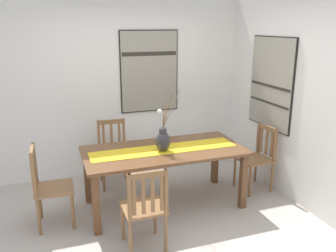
{
  "coord_description": "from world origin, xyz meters",
  "views": [
    {
      "loc": [
        -1.13,
        -3.36,
        2.23
      ],
      "look_at": [
        0.22,
        0.54,
        1.04
      ],
      "focal_mm": 37.82,
      "sensor_mm": 36.0,
      "label": 1
    }
  ],
  "objects_px": {
    "dining_table": "(164,157)",
    "centerpiece_vase": "(163,140)",
    "chair_3": "(113,152)",
    "painting_on_back_wall": "(149,71)",
    "painting_on_side_wall": "(271,83)",
    "chair_1": "(48,185)",
    "chair_0": "(145,207)",
    "chair_2": "(257,157)"
  },
  "relations": [
    {
      "from": "painting_on_side_wall",
      "to": "chair_1",
      "type": "bearing_deg",
      "value": -175.69
    },
    {
      "from": "painting_on_side_wall",
      "to": "chair_3",
      "type": "bearing_deg",
      "value": 163.03
    },
    {
      "from": "centerpiece_vase",
      "to": "chair_2",
      "type": "distance_m",
      "value": 1.46
    },
    {
      "from": "chair_0",
      "to": "painting_on_back_wall",
      "type": "height_order",
      "value": "painting_on_back_wall"
    },
    {
      "from": "chair_2",
      "to": "chair_3",
      "type": "relative_size",
      "value": 0.98
    },
    {
      "from": "centerpiece_vase",
      "to": "chair_3",
      "type": "xyz_separation_m",
      "value": [
        -0.45,
        0.9,
        -0.42
      ]
    },
    {
      "from": "dining_table",
      "to": "painting_on_side_wall",
      "type": "height_order",
      "value": "painting_on_side_wall"
    },
    {
      "from": "chair_2",
      "to": "painting_on_side_wall",
      "type": "distance_m",
      "value": 1.03
    },
    {
      "from": "centerpiece_vase",
      "to": "chair_2",
      "type": "xyz_separation_m",
      "value": [
        1.4,
        0.08,
        -0.43
      ]
    },
    {
      "from": "chair_1",
      "to": "chair_2",
      "type": "xyz_separation_m",
      "value": [
        2.75,
        0.04,
        -0.03
      ]
    },
    {
      "from": "chair_0",
      "to": "chair_3",
      "type": "xyz_separation_m",
      "value": [
        0.0,
        1.68,
        -0.0
      ]
    },
    {
      "from": "chair_3",
      "to": "painting_on_back_wall",
      "type": "bearing_deg",
      "value": 32.18
    },
    {
      "from": "chair_2",
      "to": "chair_3",
      "type": "height_order",
      "value": "chair_3"
    },
    {
      "from": "chair_2",
      "to": "painting_on_back_wall",
      "type": "relative_size",
      "value": 0.74
    },
    {
      "from": "centerpiece_vase",
      "to": "chair_3",
      "type": "relative_size",
      "value": 0.85
    },
    {
      "from": "chair_0",
      "to": "chair_3",
      "type": "bearing_deg",
      "value": 89.85
    },
    {
      "from": "centerpiece_vase",
      "to": "chair_0",
      "type": "height_order",
      "value": "centerpiece_vase"
    },
    {
      "from": "chair_2",
      "to": "painting_on_side_wall",
      "type": "relative_size",
      "value": 0.72
    },
    {
      "from": "chair_1",
      "to": "chair_3",
      "type": "xyz_separation_m",
      "value": [
        0.91,
        0.87,
        -0.02
      ]
    },
    {
      "from": "chair_1",
      "to": "chair_2",
      "type": "bearing_deg",
      "value": 0.88
    },
    {
      "from": "chair_1",
      "to": "chair_3",
      "type": "bearing_deg",
      "value": 43.83
    },
    {
      "from": "centerpiece_vase",
      "to": "painting_on_side_wall",
      "type": "distance_m",
      "value": 1.77
    },
    {
      "from": "dining_table",
      "to": "chair_3",
      "type": "height_order",
      "value": "chair_3"
    },
    {
      "from": "dining_table",
      "to": "chair_2",
      "type": "relative_size",
      "value": 2.18
    },
    {
      "from": "painting_on_back_wall",
      "to": "chair_0",
      "type": "bearing_deg",
      "value": -107.86
    },
    {
      "from": "chair_2",
      "to": "painting_on_back_wall",
      "type": "distance_m",
      "value": 2.02
    },
    {
      "from": "centerpiece_vase",
      "to": "painting_on_side_wall",
      "type": "height_order",
      "value": "painting_on_side_wall"
    },
    {
      "from": "dining_table",
      "to": "chair_3",
      "type": "distance_m",
      "value": 0.99
    },
    {
      "from": "dining_table",
      "to": "chair_2",
      "type": "height_order",
      "value": "chair_2"
    },
    {
      "from": "chair_2",
      "to": "chair_3",
      "type": "xyz_separation_m",
      "value": [
        -1.84,
        0.83,
        0.0
      ]
    },
    {
      "from": "chair_1",
      "to": "chair_3",
      "type": "relative_size",
      "value": 1.04
    },
    {
      "from": "dining_table",
      "to": "centerpiece_vase",
      "type": "bearing_deg",
      "value": -119.63
    },
    {
      "from": "chair_1",
      "to": "painting_on_side_wall",
      "type": "bearing_deg",
      "value": 4.31
    },
    {
      "from": "centerpiece_vase",
      "to": "chair_0",
      "type": "relative_size",
      "value": 0.86
    },
    {
      "from": "chair_2",
      "to": "centerpiece_vase",
      "type": "bearing_deg",
      "value": -176.88
    },
    {
      "from": "chair_1",
      "to": "chair_2",
      "type": "relative_size",
      "value": 1.05
    },
    {
      "from": "dining_table",
      "to": "centerpiece_vase",
      "type": "relative_size",
      "value": 2.52
    },
    {
      "from": "centerpiece_vase",
      "to": "chair_0",
      "type": "xyz_separation_m",
      "value": [
        -0.45,
        -0.77,
        -0.42
      ]
    },
    {
      "from": "chair_0",
      "to": "painting_on_back_wall",
      "type": "relative_size",
      "value": 0.75
    },
    {
      "from": "painting_on_back_wall",
      "to": "painting_on_side_wall",
      "type": "bearing_deg",
      "value": -36.64
    },
    {
      "from": "dining_table",
      "to": "chair_0",
      "type": "xyz_separation_m",
      "value": [
        -0.48,
        -0.83,
        -0.17
      ]
    },
    {
      "from": "dining_table",
      "to": "painting_on_back_wall",
      "type": "bearing_deg",
      "value": 81.29
    }
  ]
}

